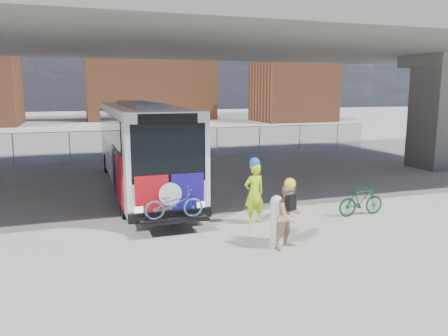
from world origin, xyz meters
name	(u,v)px	position (x,y,z in m)	size (l,w,h in m)	color
ground	(213,207)	(0.00, 0.00, 0.00)	(160.00, 160.00, 0.00)	#9E9991
bus	(141,140)	(-2.00, 3.97, 2.11)	(2.67, 12.90, 3.69)	silver
overpass	(184,34)	(0.00, 4.00, 6.54)	(40.00, 16.00, 7.95)	#605E59
chainlink_fence	(155,136)	(0.00, 12.00, 1.42)	(30.00, 0.06, 30.00)	gray
brick_buildings	(118,81)	(1.23, 48.23, 5.42)	(54.00, 22.00, 12.00)	brown
smokestack	(194,38)	(14.00, 55.00, 12.50)	(2.20, 2.20, 25.00)	brown
bollard	(276,217)	(0.57, -4.10, 0.71)	(0.34, 0.34, 1.32)	silver
cyclist_hivis	(254,192)	(0.63, -2.35, 1.03)	(0.78, 0.58, 2.13)	#BAE317
cyclist_tan	(289,215)	(0.67, -4.67, 0.90)	(1.04, 0.94, 1.91)	tan
bike_parked	(361,201)	(4.39, -2.69, 0.51)	(0.48, 1.71, 1.03)	#144124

